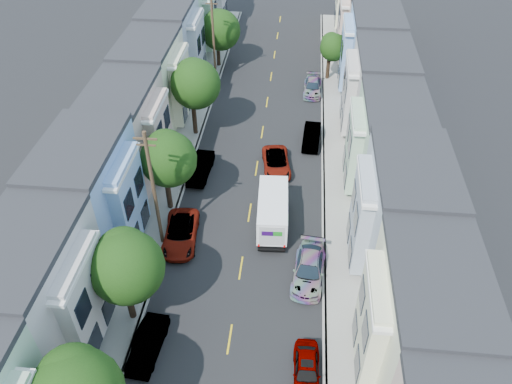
{
  "coord_description": "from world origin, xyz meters",
  "views": [
    {
      "loc": [
        3.44,
        -23.99,
        27.77
      ],
      "look_at": [
        0.52,
        6.09,
        2.2
      ],
      "focal_mm": 35.0,
      "sensor_mm": 36.0,
      "label": 1
    }
  ],
  "objects_px": {
    "lead_sedan": "(276,163)",
    "parked_right_a": "(306,370)",
    "tree_e": "(220,30)",
    "parked_right_d": "(313,87)",
    "parked_right_b": "(309,269)",
    "parked_right_c": "(312,136)",
    "tree_b": "(125,267)",
    "utility_pole_near": "(154,191)",
    "tree_c": "(167,160)",
    "parked_left_d": "(200,168)",
    "tree_far_r": "(333,48)",
    "parked_left_b": "(148,344)",
    "fedex_truck": "(273,211)",
    "parked_left_c": "(181,234)",
    "utility_pole_far": "(214,40)",
    "tree_d": "(194,84)"
  },
  "relations": [
    {
      "from": "tree_far_r",
      "to": "parked_right_d",
      "type": "bearing_deg",
      "value": -120.46
    },
    {
      "from": "tree_c",
      "to": "parked_right_a",
      "type": "xyz_separation_m",
      "value": [
        11.2,
        -14.07,
        -4.33
      ]
    },
    {
      "from": "fedex_truck",
      "to": "parked_right_b",
      "type": "xyz_separation_m",
      "value": [
        2.93,
        -4.98,
        -0.84
      ]
    },
    {
      "from": "parked_left_b",
      "to": "parked_right_a",
      "type": "bearing_deg",
      "value": 0.08
    },
    {
      "from": "tree_b",
      "to": "parked_right_d",
      "type": "height_order",
      "value": "tree_b"
    },
    {
      "from": "tree_c",
      "to": "utility_pole_near",
      "type": "distance_m",
      "value": 3.98
    },
    {
      "from": "tree_c",
      "to": "parked_left_d",
      "type": "relative_size",
      "value": 1.57
    },
    {
      "from": "tree_far_r",
      "to": "utility_pole_far",
      "type": "height_order",
      "value": "utility_pole_far"
    },
    {
      "from": "tree_b",
      "to": "parked_left_d",
      "type": "height_order",
      "value": "tree_b"
    },
    {
      "from": "tree_far_r",
      "to": "parked_right_d",
      "type": "xyz_separation_m",
      "value": [
        -1.99,
        -3.39,
        -3.19
      ]
    },
    {
      "from": "tree_e",
      "to": "utility_pole_near",
      "type": "height_order",
      "value": "utility_pole_near"
    },
    {
      "from": "parked_left_b",
      "to": "parked_left_d",
      "type": "relative_size",
      "value": 0.92
    },
    {
      "from": "utility_pole_near",
      "to": "tree_e",
      "type": "bearing_deg",
      "value": 90.0
    },
    {
      "from": "tree_far_r",
      "to": "parked_right_a",
      "type": "distance_m",
      "value": 38.36
    },
    {
      "from": "tree_b",
      "to": "lead_sedan",
      "type": "height_order",
      "value": "tree_b"
    },
    {
      "from": "parked_right_c",
      "to": "utility_pole_near",
      "type": "bearing_deg",
      "value": -124.01
    },
    {
      "from": "tree_b",
      "to": "parked_left_b",
      "type": "xyz_separation_m",
      "value": [
        1.4,
        -2.39,
        -4.27
      ]
    },
    {
      "from": "parked_right_b",
      "to": "utility_pole_near",
      "type": "bearing_deg",
      "value": 173.58
    },
    {
      "from": "utility_pole_far",
      "to": "parked_left_d",
      "type": "xyz_separation_m",
      "value": [
        1.4,
        -17.38,
        -4.38
      ]
    },
    {
      "from": "utility_pole_near",
      "to": "parked_right_b",
      "type": "bearing_deg",
      "value": -11.71
    },
    {
      "from": "lead_sedan",
      "to": "parked_right_a",
      "type": "relative_size",
      "value": 1.21
    },
    {
      "from": "tree_b",
      "to": "parked_right_b",
      "type": "height_order",
      "value": "tree_b"
    },
    {
      "from": "parked_right_b",
      "to": "parked_right_c",
      "type": "relative_size",
      "value": 1.15
    },
    {
      "from": "parked_left_b",
      "to": "tree_far_r",
      "type": "bearing_deg",
      "value": 77.16
    },
    {
      "from": "parked_left_c",
      "to": "utility_pole_far",
      "type": "bearing_deg",
      "value": 88.17
    },
    {
      "from": "tree_e",
      "to": "parked_right_b",
      "type": "relative_size",
      "value": 1.35
    },
    {
      "from": "utility_pole_far",
      "to": "parked_left_d",
      "type": "relative_size",
      "value": 2.17
    },
    {
      "from": "utility_pole_near",
      "to": "utility_pole_far",
      "type": "distance_m",
      "value": 26.0
    },
    {
      "from": "parked_left_d",
      "to": "fedex_truck",
      "type": "bearing_deg",
      "value": -37.63
    },
    {
      "from": "parked_right_a",
      "to": "tree_far_r",
      "type": "bearing_deg",
      "value": 85.58
    },
    {
      "from": "tree_c",
      "to": "utility_pole_far",
      "type": "bearing_deg",
      "value": 89.99
    },
    {
      "from": "tree_far_r",
      "to": "parked_right_d",
      "type": "height_order",
      "value": "tree_far_r"
    },
    {
      "from": "parked_right_d",
      "to": "lead_sedan",
      "type": "bearing_deg",
      "value": -100.36
    },
    {
      "from": "tree_d",
      "to": "parked_right_d",
      "type": "xyz_separation_m",
      "value": [
        11.2,
        9.58,
        -4.8
      ]
    },
    {
      "from": "lead_sedan",
      "to": "parked_left_b",
      "type": "distance_m",
      "value": 20.48
    },
    {
      "from": "tree_e",
      "to": "parked_left_d",
      "type": "relative_size",
      "value": 1.49
    },
    {
      "from": "lead_sedan",
      "to": "parked_right_c",
      "type": "distance_m",
      "value": 5.53
    },
    {
      "from": "parked_right_c",
      "to": "lead_sedan",
      "type": "bearing_deg",
      "value": -120.85
    },
    {
      "from": "tree_c",
      "to": "tree_far_r",
      "type": "xyz_separation_m",
      "value": [
        13.2,
        24.1,
        -1.13
      ]
    },
    {
      "from": "fedex_truck",
      "to": "lead_sedan",
      "type": "distance_m",
      "value": 7.44
    },
    {
      "from": "utility_pole_near",
      "to": "parked_right_a",
      "type": "relative_size",
      "value": 2.39
    },
    {
      "from": "parked_right_b",
      "to": "utility_pole_far",
      "type": "bearing_deg",
      "value": 116.87
    },
    {
      "from": "lead_sedan",
      "to": "parked_left_c",
      "type": "relative_size",
      "value": 0.95
    },
    {
      "from": "parked_left_d",
      "to": "parked_left_b",
      "type": "bearing_deg",
      "value": -86.69
    },
    {
      "from": "tree_e",
      "to": "parked_right_d",
      "type": "relative_size",
      "value": 1.5
    },
    {
      "from": "utility_pole_far",
      "to": "utility_pole_near",
      "type": "bearing_deg",
      "value": -90.0
    },
    {
      "from": "tree_b",
      "to": "tree_far_r",
      "type": "bearing_deg",
      "value": 69.34
    },
    {
      "from": "tree_far_r",
      "to": "parked_left_d",
      "type": "bearing_deg",
      "value": -121.24
    },
    {
      "from": "parked_left_c",
      "to": "parked_right_c",
      "type": "relative_size",
      "value": 1.2
    },
    {
      "from": "parked_left_b",
      "to": "parked_right_d",
      "type": "height_order",
      "value": "parked_left_b"
    }
  ]
}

